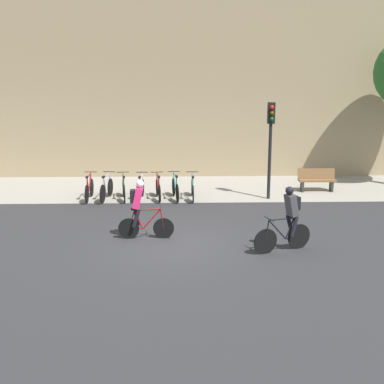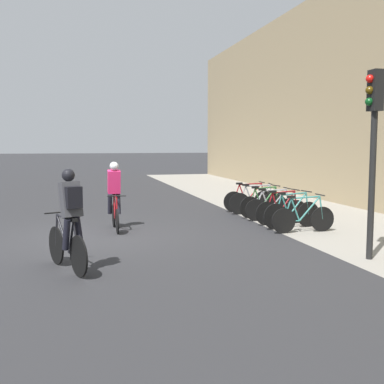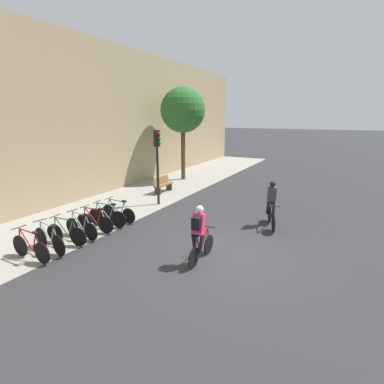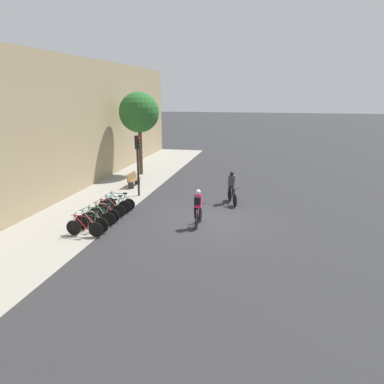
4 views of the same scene
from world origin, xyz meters
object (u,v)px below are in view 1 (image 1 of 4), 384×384
(parked_bike_5, at_px, (175,188))
(parked_bike_2, at_px, (124,189))
(parked_bike_1, at_px, (106,189))
(parked_bike_0, at_px, (89,189))
(cyclist_pink, at_px, (140,207))
(bench, at_px, (317,180))
(traffic_light_pole, at_px, (271,133))
(parked_bike_3, at_px, (141,189))
(parked_bike_4, at_px, (158,189))
(cyclist_grey, at_px, (289,217))
(parked_bike_6, at_px, (193,189))

(parked_bike_5, bearing_deg, parked_bike_2, 179.99)
(parked_bike_1, xyz_separation_m, parked_bike_2, (0.64, 0.00, -0.01))
(parked_bike_0, bearing_deg, parked_bike_2, 0.03)
(cyclist_pink, relative_size, bench, 1.20)
(parked_bike_5, relative_size, bench, 1.16)
(parked_bike_0, distance_m, bench, 8.83)
(parked_bike_5, height_order, bench, parked_bike_5)
(traffic_light_pole, bearing_deg, parked_bike_2, 179.45)
(cyclist_pink, height_order, parked_bike_3, cyclist_pink)
(parked_bike_4, bearing_deg, parked_bike_1, -179.98)
(traffic_light_pole, bearing_deg, parked_bike_3, 179.38)
(parked_bike_4, bearing_deg, cyclist_pink, -94.60)
(parked_bike_3, bearing_deg, parked_bike_4, 0.05)
(parked_bike_5, bearing_deg, cyclist_grey, -61.18)
(parked_bike_1, relative_size, bench, 1.18)
(traffic_light_pole, bearing_deg, bench, 28.62)
(parked_bike_0, height_order, parked_bike_2, parked_bike_0)
(parked_bike_4, bearing_deg, traffic_light_pole, -0.72)
(cyclist_grey, height_order, parked_bike_5, cyclist_grey)
(parked_bike_0, bearing_deg, traffic_light_pole, -0.44)
(parked_bike_1, height_order, parked_bike_3, parked_bike_1)
(parked_bike_1, bearing_deg, cyclist_grey, -44.80)
(parked_bike_1, relative_size, parked_bike_2, 1.06)
(parked_bike_1, xyz_separation_m, parked_bike_5, (2.56, 0.00, -0.00))
(parked_bike_3, relative_size, traffic_light_pole, 0.45)
(parked_bike_6, bearing_deg, parked_bike_0, 179.99)
(parked_bike_3, distance_m, parked_bike_5, 1.28)
(cyclist_grey, height_order, parked_bike_1, cyclist_grey)
(parked_bike_5, relative_size, parked_bike_6, 1.00)
(parked_bike_6, bearing_deg, cyclist_grey, -66.43)
(parked_bike_0, relative_size, parked_bike_2, 1.06)
(parked_bike_1, distance_m, parked_bike_2, 0.64)
(cyclist_pink, relative_size, parked_bike_2, 1.08)
(traffic_light_pole, bearing_deg, cyclist_pink, -135.12)
(parked_bike_6, relative_size, bench, 1.16)
(parked_bike_0, bearing_deg, cyclist_grey, -41.73)
(parked_bike_0, height_order, parked_bike_6, parked_bike_0)
(parked_bike_1, bearing_deg, parked_bike_4, 0.02)
(traffic_light_pole, bearing_deg, parked_bike_1, 179.52)
(cyclist_grey, bearing_deg, parked_bike_1, 135.20)
(parked_bike_2, height_order, parked_bike_4, parked_bike_2)
(parked_bike_2, xyz_separation_m, parked_bike_5, (1.92, -0.00, 0.01))
(parked_bike_1, distance_m, parked_bike_4, 1.92)
(parked_bike_3, bearing_deg, traffic_light_pole, -0.62)
(parked_bike_3, height_order, parked_bike_5, parked_bike_5)
(cyclist_pink, relative_size, parked_bike_0, 1.02)
(parked_bike_4, bearing_deg, parked_bike_3, -179.95)
(cyclist_pink, xyz_separation_m, parked_bike_1, (-1.56, 4.51, -0.54))
(parked_bike_4, bearing_deg, parked_bike_5, -0.02)
(cyclist_grey, height_order, bench, cyclist_grey)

